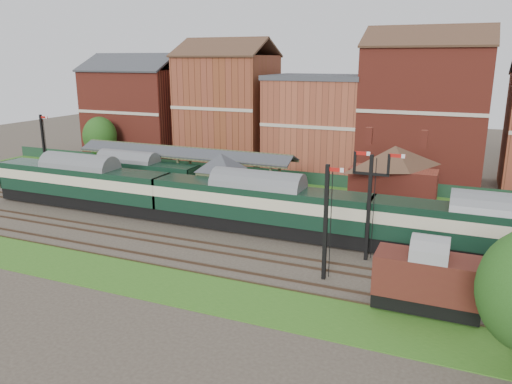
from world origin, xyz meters
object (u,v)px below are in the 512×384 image
at_px(signal_box, 221,183).
at_px(platform_railcar, 129,173).
at_px(semaphore_bracket, 370,200).
at_px(goods_van_a, 427,279).
at_px(dmu_train, 258,203).

relative_size(signal_box, platform_railcar, 0.36).
xyz_separation_m(signal_box, semaphore_bracket, (15.04, -5.75, 1.44)).
relative_size(semaphore_bracket, goods_van_a, 1.35).
distance_m(dmu_train, goods_van_a, 17.19).
relative_size(semaphore_bracket, dmu_train, 0.14).
bearing_deg(signal_box, dmu_train, -32.31).
bearing_deg(dmu_train, signal_box, 147.69).
xyz_separation_m(signal_box, goods_van_a, (19.78, -12.25, -1.10)).
bearing_deg(semaphore_bracket, signal_box, 159.08).
distance_m(platform_railcar, goods_van_a, 36.42).
height_order(signal_box, dmu_train, signal_box).
relative_size(signal_box, goods_van_a, 0.99).
height_order(platform_railcar, goods_van_a, platform_railcar).
distance_m(dmu_train, platform_railcar, 19.44).
height_order(semaphore_bracket, platform_railcar, semaphore_bracket).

